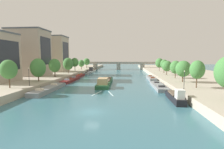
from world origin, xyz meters
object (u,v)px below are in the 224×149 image
moored_boat_left_midway (71,80)px  tree_left_distant (81,63)px  barge_midriver (105,82)px  moored_boat_right_near (158,86)px  tree_left_far (9,69)px  lamppost_left_bank (29,76)px  moored_boat_right_far (175,97)px  tree_left_third (87,62)px  moored_boat_right_second (151,78)px  tree_right_midway (176,67)px  tree_left_by_lamp (38,68)px  tree_right_far (159,63)px  bridge_far (119,65)px  lamppost_right_bank (184,79)px  tree_left_end_of_row (55,65)px  moored_boat_left_lone (88,73)px  tree_left_nearest (68,64)px  moored_boat_left_end (49,89)px  moored_boat_left_far (80,76)px  tree_right_nearest (167,66)px  tree_right_second (183,69)px  tree_right_distant (197,70)px  tree_left_midway (75,62)px  tree_right_past_mid (164,64)px

moored_boat_left_midway → tree_left_distant: bearing=99.7°
barge_midriver → moored_boat_right_near: bearing=-16.3°
tree_left_far → lamppost_left_bank: bearing=53.2°
moored_boat_right_far → tree_left_third: 85.43m
moored_boat_right_second → tree_right_midway: tree_right_midway is taller
moored_boat_right_second → tree_left_by_lamp: bearing=-154.2°
tree_right_far → tree_right_midway: bearing=-90.5°
tree_right_midway → moored_boat_left_midway: bearing=178.7°
tree_left_distant → bridge_far: tree_left_distant is taller
moored_boat_left_midway → tree_left_third: 50.67m
lamppost_right_bank → moored_boat_right_second: bearing=97.7°
tree_left_end_of_row → lamppost_left_bank: 19.66m
tree_left_by_lamp → tree_right_midway: 46.88m
moored_boat_left_lone → tree_left_nearest: bearing=-112.8°
tree_left_nearest → lamppost_left_bank: 33.70m
moored_boat_left_lone → moored_boat_right_second: size_ratio=0.77×
barge_midriver → tree_left_nearest: tree_left_nearest is taller
moored_boat_left_end → lamppost_left_bank: lamppost_left_bank is taller
moored_boat_left_far → tree_left_end_of_row: bearing=-110.3°
barge_midriver → moored_boat_left_end: 18.93m
moored_boat_right_near → tree_left_nearest: size_ratio=2.22×
moored_boat_left_far → tree_left_end_of_row: size_ratio=1.42×
moored_boat_left_end → moored_boat_left_midway: moored_boat_left_end is taller
tree_right_nearest → bridge_far: (-23.17, 52.67, -1.87)m
tree_left_far → tree_right_nearest: size_ratio=1.14×
moored_boat_right_far → lamppost_left_bank: 36.82m
moored_boat_left_end → tree_right_far: tree_right_far is taller
tree_left_far → tree_right_midway: (46.32, 23.32, -0.61)m
tree_left_by_lamp → tree_right_second: size_ratio=1.10×
moored_boat_right_near → tree_right_distant: bearing=-49.8°
tree_left_midway → lamppost_left_bank: size_ratio=1.52×
moored_boat_right_far → tree_left_midway: tree_left_midway is taller
moored_boat_right_near → tree_right_second: tree_right_second is taller
tree_right_nearest → lamppost_left_bank: (-43.09, -30.17, -1.22)m
tree_left_distant → tree_right_second: size_ratio=0.92×
tree_left_by_lamp → tree_right_far: bearing=42.5°
moored_boat_left_lone → tree_left_by_lamp: tree_left_by_lamp is taller
moored_boat_right_near → tree_right_distant: size_ratio=2.40×
moored_boat_left_far → tree_right_past_mid: size_ratio=1.54×
tree_right_nearest → lamppost_right_bank: size_ratio=1.40×
moored_boat_left_far → bridge_far: size_ratio=0.17×
tree_right_past_mid → tree_left_midway: bearing=172.1°
barge_midriver → tree_left_distant: (-20.70, 43.60, 4.66)m
moored_boat_left_end → lamppost_right_bank: lamppost_right_bank is taller
lamppost_right_bank → tree_left_nearest: bearing=139.9°
tree_left_third → bridge_far: 25.20m
moored_boat_left_midway → bridge_far: bearing=75.8°
tree_right_past_mid → moored_boat_left_midway: bearing=-154.7°
moored_boat_left_end → moored_boat_right_near: bearing=13.8°
tree_right_midway → moored_boat_right_far: bearing=-106.2°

